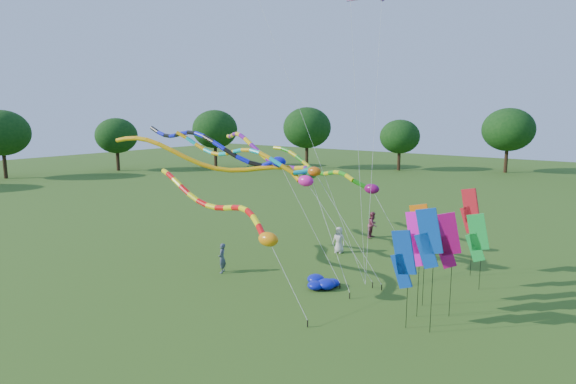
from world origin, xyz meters
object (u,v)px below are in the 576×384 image
Objects in this scene: person_a at (339,240)px; person_c at (373,225)px; blue_nylon_heap at (319,281)px; person_b at (222,258)px; tube_kite_red at (228,211)px; tube_kite_orange at (229,163)px.

person_c reaches higher than person_a.
person_b reaches higher than blue_nylon_heap.
tube_kite_red is 7.84× the size of person_a.
person_a is 1.01× the size of person_b.
person_c is (3.28, 11.69, 0.10)m from person_b.
tube_kite_red is at bearing 166.94° from person_c.
person_c is (2.04, 12.47, -2.82)m from tube_kite_red.
tube_kite_red is 7.07× the size of person_c.
person_c is (0.03, 4.60, 0.09)m from person_a.
tube_kite_orange is at bearing -172.60° from blue_nylon_heap.
tube_kite_orange reaches higher than person_a.
person_a is at bearing 126.63° from person_b.
person_a is at bearing 175.90° from person_c.
tube_kite_orange is (-1.37, 1.63, 2.24)m from tube_kite_red.
tube_kite_red reaches higher than person_b.
tube_kite_red is 5.89m from blue_nylon_heap.
tube_kite_orange is 12.44m from person_c.
blue_nylon_heap is (4.11, 2.34, -3.51)m from tube_kite_red.
blue_nylon_heap is 10.36m from person_c.
blue_nylon_heap is 0.94× the size of person_c.
person_b is 0.90× the size of person_c.
person_b is (-1.24, 0.77, -2.91)m from tube_kite_red.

